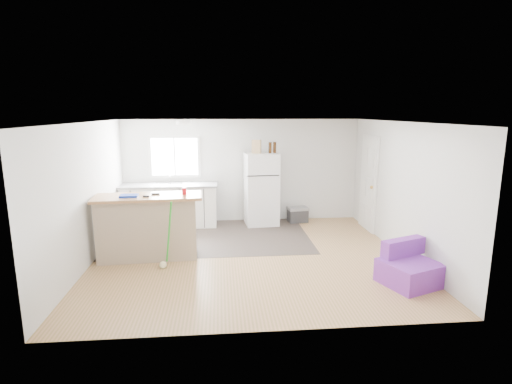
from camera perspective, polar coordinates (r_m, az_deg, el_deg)
room at (r=6.96m, az=-0.87°, el=0.03°), size 5.51×5.01×2.41m
vinyl_zone at (r=8.46m, az=-6.42°, el=-6.34°), size 4.05×2.50×0.00m
window at (r=9.40m, az=-11.54°, el=4.96°), size 1.18×0.06×0.98m
interior_door at (r=9.09m, az=15.75°, el=1.14°), size 0.11×0.92×2.10m
ceiling_fixture at (r=8.03m, az=-10.25°, el=9.73°), size 0.30×0.30×0.07m
kitchen_cabinets at (r=9.28m, az=-12.22°, el=-1.79°), size 2.17×0.69×1.25m
peninsula at (r=7.34m, az=-15.17°, el=-4.78°), size 1.89×0.82×1.14m
refrigerator at (r=9.16m, az=0.76°, el=0.44°), size 0.78×0.75×1.65m
cooler at (r=9.50m, az=5.97°, el=-3.21°), size 0.50×0.38×0.36m
purple_seat at (r=6.59m, az=20.97°, el=-10.20°), size 0.97×0.97×0.63m
cleaner_jug at (r=7.34m, az=-11.30°, el=-8.30°), size 0.14×0.10×0.29m
mop at (r=6.92m, az=-12.88°, el=-8.66°), size 0.27×0.31×1.15m
red_cup at (r=7.16m, az=-10.22°, el=0.14°), size 0.10×0.10×0.12m
blue_tray at (r=7.19m, az=-17.69°, el=-0.52°), size 0.30×0.23×0.04m
tool_a at (r=7.24m, az=-14.13°, el=-0.25°), size 0.14×0.06×0.03m
tool_b at (r=7.09m, az=-15.43°, el=-0.59°), size 0.10×0.05×0.03m
cardboard_box at (r=8.97m, az=0.07°, el=6.50°), size 0.22×0.16×0.30m
bottle_left at (r=8.99m, az=2.03°, el=6.34°), size 0.08×0.08×0.25m
bottle_right at (r=9.08m, az=2.68°, el=6.39°), size 0.08×0.08×0.25m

